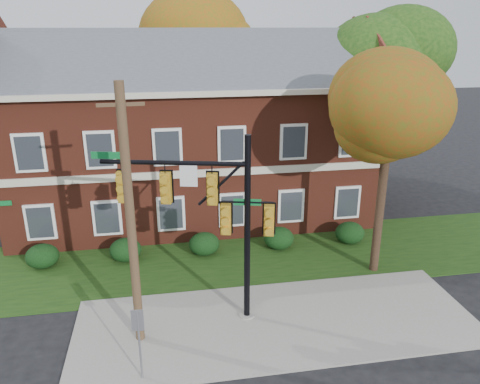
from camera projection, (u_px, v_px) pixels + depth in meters
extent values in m
plane|color=black|center=(285.00, 341.00, 15.55)|extent=(120.00, 120.00, 0.00)
cube|color=gray|center=(277.00, 322.00, 16.46)|extent=(14.00, 5.00, 0.08)
cube|color=#193811|center=(250.00, 257.00, 21.11)|extent=(30.00, 6.00, 0.04)
cube|color=maroon|center=(193.00, 151.00, 25.18)|extent=(18.00, 8.00, 7.00)
cube|color=beige|center=(191.00, 83.00, 23.96)|extent=(18.80, 8.80, 0.24)
cube|color=beige|center=(200.00, 173.00, 21.44)|extent=(18.00, 0.12, 0.35)
ellipsoid|color=black|center=(42.00, 256.00, 20.13)|extent=(1.40, 1.26, 1.05)
ellipsoid|color=black|center=(125.00, 250.00, 20.70)|extent=(1.40, 1.26, 1.05)
ellipsoid|color=black|center=(204.00, 244.00, 21.26)|extent=(1.40, 1.26, 1.05)
ellipsoid|color=black|center=(279.00, 238.00, 21.83)|extent=(1.40, 1.26, 1.05)
ellipsoid|color=black|center=(350.00, 233.00, 22.39)|extent=(1.40, 1.26, 1.05)
cylinder|color=black|center=(380.00, 208.00, 19.09)|extent=(0.36, 0.36, 5.76)
ellipsoid|color=#A4330E|center=(389.00, 120.00, 17.88)|extent=(4.25, 4.25, 3.60)
ellipsoid|color=#A4330E|center=(411.00, 106.00, 17.43)|extent=(3.50, 3.50, 3.00)
cylinder|color=black|center=(376.00, 139.00, 27.87)|extent=(0.36, 0.36, 7.04)
ellipsoid|color=#123B10|center=(384.00, 63.00, 26.39)|extent=(5.95, 5.95, 5.04)
ellipsoid|color=#123B10|center=(404.00, 52.00, 25.85)|extent=(4.90, 4.90, 4.20)
cylinder|color=black|center=(198.00, 117.00, 32.65)|extent=(0.36, 0.36, 7.68)
ellipsoid|color=#B3460F|center=(196.00, 45.00, 31.03)|extent=(6.46, 6.46, 5.47)
ellipsoid|color=#B3460F|center=(211.00, 36.00, 30.46)|extent=(5.32, 5.32, 4.56)
cylinder|color=gray|center=(247.00, 316.00, 16.75)|extent=(0.54, 0.54, 0.15)
cylinder|color=black|center=(247.00, 233.00, 15.65)|extent=(0.25, 0.25, 6.70)
cylinder|color=black|center=(173.00, 163.00, 15.00)|extent=(4.68, 1.28, 0.15)
cylinder|color=black|center=(247.00, 202.00, 15.28)|extent=(1.69, 0.48, 0.08)
cube|color=#B1831C|center=(123.00, 187.00, 15.40)|extent=(0.48, 0.38, 1.11)
cube|color=#B1831C|center=(166.00, 188.00, 15.30)|extent=(0.48, 0.38, 1.11)
cube|color=#B1831C|center=(212.00, 189.00, 15.21)|extent=(0.48, 0.38, 1.11)
cube|color=silver|center=(189.00, 176.00, 15.11)|extent=(0.57, 0.17, 0.72)
cube|color=#0D682C|center=(106.00, 155.00, 15.06)|extent=(0.94, 0.26, 0.23)
cube|color=#B1831C|center=(226.00, 219.00, 15.53)|extent=(0.48, 0.38, 1.11)
cube|color=#B1831C|center=(269.00, 220.00, 15.44)|extent=(0.48, 0.38, 1.11)
cube|color=#0D682C|center=(247.00, 202.00, 15.28)|extent=(0.89, 0.25, 0.22)
cylinder|color=#4C3923|center=(131.00, 223.00, 14.17)|extent=(0.30, 0.30, 8.49)
cube|color=#4C3923|center=(121.00, 105.00, 12.97)|extent=(1.32, 0.16, 0.09)
cylinder|color=slate|center=(140.00, 346.00, 13.45)|extent=(0.07, 0.07, 2.39)
cube|color=slate|center=(137.00, 320.00, 13.16)|extent=(0.35, 0.08, 0.67)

